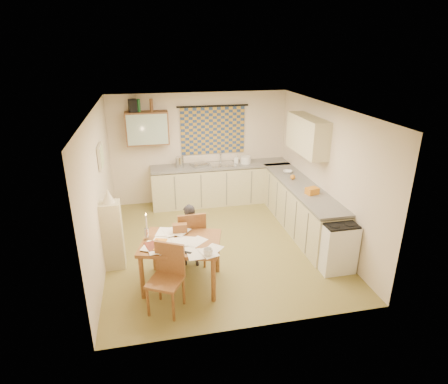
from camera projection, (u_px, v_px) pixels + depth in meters
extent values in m
cube|color=olive|center=(219.00, 244.00, 6.98)|extent=(4.00, 4.50, 0.02)
cube|color=white|center=(219.00, 108.00, 6.05)|extent=(4.00, 4.50, 0.02)
cube|color=beige|center=(200.00, 148.00, 8.57)|extent=(4.00, 0.02, 2.50)
cube|color=beige|center=(256.00, 244.00, 4.46)|extent=(4.00, 0.02, 2.50)
cube|color=beige|center=(99.00, 190.00, 6.12)|extent=(0.02, 4.50, 2.50)
cube|color=beige|center=(326.00, 173.00, 6.90)|extent=(0.02, 4.50, 2.50)
cube|color=navy|center=(213.00, 131.00, 8.44)|extent=(1.45, 0.03, 1.05)
cylinder|color=black|center=(213.00, 106.00, 8.22)|extent=(1.60, 0.04, 0.04)
cube|color=brown|center=(147.00, 128.00, 7.98)|extent=(0.90, 0.34, 0.70)
cube|color=#99B2A5|center=(147.00, 130.00, 7.82)|extent=(0.84, 0.02, 0.64)
cube|color=#BFB688|center=(307.00, 135.00, 7.14)|extent=(0.34, 1.30, 0.70)
cube|color=beige|center=(100.00, 156.00, 6.33)|extent=(0.04, 0.50, 0.40)
cube|color=#EAEACB|center=(102.00, 156.00, 6.33)|extent=(0.01, 0.42, 0.32)
cube|color=#BFB688|center=(224.00, 185.00, 8.68)|extent=(3.30, 0.60, 0.86)
cube|color=#605E5B|center=(224.00, 165.00, 8.51)|extent=(3.30, 0.62, 0.04)
cube|color=#BFB688|center=(300.00, 208.00, 7.44)|extent=(0.60, 2.95, 0.86)
cube|color=#605E5B|center=(302.00, 186.00, 7.27)|extent=(0.62, 2.95, 0.04)
cube|color=white|center=(335.00, 246.00, 6.10)|extent=(0.54, 0.54, 0.81)
cube|color=black|center=(338.00, 222.00, 5.94)|extent=(0.52, 0.52, 0.03)
cube|color=silver|center=(223.00, 166.00, 8.51)|extent=(0.56, 0.46, 0.10)
cylinder|color=silver|center=(221.00, 156.00, 8.61)|extent=(0.04, 0.04, 0.28)
cube|color=silver|center=(199.00, 165.00, 8.38)|extent=(0.43, 0.40, 0.06)
cylinder|color=silver|center=(180.00, 162.00, 8.26)|extent=(0.22, 0.22, 0.24)
cylinder|color=white|center=(246.00, 160.00, 8.57)|extent=(0.24, 0.24, 0.16)
imported|color=white|center=(236.00, 159.00, 8.57)|extent=(0.14, 0.14, 0.19)
imported|color=white|center=(288.00, 172.00, 7.94)|extent=(0.34, 0.34, 0.05)
cube|color=orange|center=(312.00, 191.00, 6.81)|extent=(0.25, 0.21, 0.12)
sphere|color=orange|center=(293.00, 177.00, 7.55)|extent=(0.10, 0.10, 0.10)
cube|color=black|center=(133.00, 106.00, 7.75)|extent=(0.19, 0.22, 0.26)
cylinder|color=#195926|center=(139.00, 105.00, 7.77)|extent=(0.09, 0.09, 0.26)
cylinder|color=brown|center=(151.00, 105.00, 7.82)|extent=(0.07, 0.07, 0.26)
cube|color=brown|center=(181.00, 243.00, 5.55)|extent=(1.34, 1.15, 0.05)
cube|color=brown|center=(191.00, 238.00, 6.20)|extent=(0.47, 0.47, 0.04)
cube|color=brown|center=(192.00, 229.00, 5.92)|extent=(0.45, 0.06, 0.49)
cube|color=brown|center=(165.00, 282.00, 5.08)|extent=(0.58, 0.58, 0.04)
cube|color=brown|center=(170.00, 258.00, 5.16)|extent=(0.40, 0.24, 0.47)
imported|color=black|center=(190.00, 235.00, 6.13)|extent=(0.51, 0.43, 1.10)
cube|color=#BFB688|center=(113.00, 235.00, 6.07)|extent=(0.32, 0.30, 1.16)
cone|color=beige|center=(108.00, 196.00, 5.82)|extent=(0.20, 0.20, 0.22)
cube|color=brown|center=(180.00, 229.00, 5.74)|extent=(0.22, 0.11, 0.16)
imported|color=white|center=(208.00, 252.00, 5.15)|extent=(0.25, 0.25, 0.10)
imported|color=maroon|center=(146.00, 248.00, 5.33)|extent=(0.35, 0.39, 0.03)
imported|color=orange|center=(153.00, 243.00, 5.48)|extent=(0.33, 0.36, 0.02)
cube|color=orange|center=(158.00, 250.00, 5.26)|extent=(0.14, 0.13, 0.04)
cube|color=black|center=(187.00, 253.00, 5.22)|extent=(0.13, 0.11, 0.02)
cylinder|color=silver|center=(147.00, 234.00, 5.56)|extent=(0.08, 0.08, 0.18)
cylinder|color=white|center=(146.00, 222.00, 5.48)|extent=(0.03, 0.03, 0.22)
sphere|color=#FFCC66|center=(146.00, 214.00, 5.44)|extent=(0.02, 0.02, 0.02)
cube|color=white|center=(188.00, 248.00, 5.36)|extent=(0.26, 0.33, 0.00)
cube|color=white|center=(197.00, 241.00, 5.53)|extent=(0.36, 0.35, 0.00)
cube|color=white|center=(166.00, 242.00, 5.50)|extent=(0.27, 0.34, 0.00)
cube|color=white|center=(160.00, 241.00, 5.54)|extent=(0.29, 0.35, 0.00)
cube|color=white|center=(189.00, 241.00, 5.52)|extent=(0.30, 0.35, 0.00)
cube|color=white|center=(195.00, 254.00, 5.18)|extent=(0.22, 0.31, 0.00)
cube|color=white|center=(162.00, 249.00, 5.31)|extent=(0.36, 0.36, 0.00)
cube|color=white|center=(213.00, 249.00, 5.30)|extent=(0.36, 0.36, 0.00)
cube|color=white|center=(156.00, 245.00, 5.40)|extent=(0.34, 0.36, 0.00)
cube|color=white|center=(180.00, 242.00, 5.49)|extent=(0.25, 0.32, 0.00)
cube|color=white|center=(164.00, 232.00, 5.78)|extent=(0.29, 0.35, 0.00)
cube|color=white|center=(209.00, 253.00, 5.20)|extent=(0.29, 0.34, 0.00)
cube|color=white|center=(151.00, 246.00, 5.37)|extent=(0.32, 0.36, 0.00)
cube|color=white|center=(171.00, 232.00, 5.77)|extent=(0.28, 0.34, 0.00)
cube|color=white|center=(155.00, 249.00, 5.28)|extent=(0.25, 0.32, 0.00)
cube|color=white|center=(181.00, 231.00, 5.78)|extent=(0.35, 0.36, 0.00)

